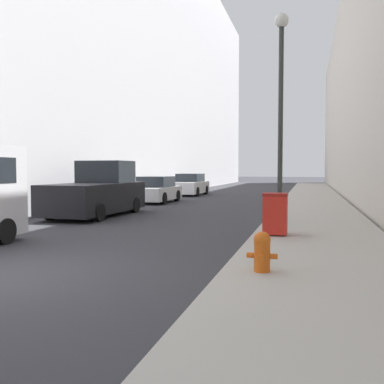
{
  "coord_description": "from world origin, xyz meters",
  "views": [
    {
      "loc": [
        5.31,
        -5.99,
        1.84
      ],
      "look_at": [
        -0.51,
        15.23,
        0.67
      ],
      "focal_mm": 40.0,
      "sensor_mm": 36.0,
      "label": 1
    }
  ],
  "objects_px": {
    "parked_sedan_near": "(156,190)",
    "pickup_truck": "(97,193)",
    "trash_bin": "(275,213)",
    "lamppost": "(281,96)",
    "parked_sedan_far": "(190,185)",
    "fire_hydrant": "(262,251)"
  },
  "relations": [
    {
      "from": "lamppost",
      "to": "parked_sedan_near",
      "type": "distance_m",
      "value": 11.41
    },
    {
      "from": "parked_sedan_near",
      "to": "trash_bin",
      "type": "bearing_deg",
      "value": -56.76
    },
    {
      "from": "parked_sedan_near",
      "to": "fire_hydrant",
      "type": "bearing_deg",
      "value": -64.02
    },
    {
      "from": "lamppost",
      "to": "parked_sedan_near",
      "type": "bearing_deg",
      "value": 131.98
    },
    {
      "from": "fire_hydrant",
      "to": "parked_sedan_far",
      "type": "relative_size",
      "value": 0.15
    },
    {
      "from": "fire_hydrant",
      "to": "parked_sedan_far",
      "type": "distance_m",
      "value": 23.47
    },
    {
      "from": "parked_sedan_near",
      "to": "pickup_truck",
      "type": "bearing_deg",
      "value": -89.48
    },
    {
      "from": "fire_hydrant",
      "to": "trash_bin",
      "type": "distance_m",
      "value": 4.07
    },
    {
      "from": "trash_bin",
      "to": "lamppost",
      "type": "xyz_separation_m",
      "value": [
        -0.1,
        3.16,
        3.5
      ]
    },
    {
      "from": "parked_sedan_near",
      "to": "parked_sedan_far",
      "type": "bearing_deg",
      "value": 89.85
    },
    {
      "from": "parked_sedan_near",
      "to": "lamppost",
      "type": "bearing_deg",
      "value": -48.02
    },
    {
      "from": "fire_hydrant",
      "to": "pickup_truck",
      "type": "distance_m",
      "value": 11.14
    },
    {
      "from": "pickup_truck",
      "to": "fire_hydrant",
      "type": "bearing_deg",
      "value": -48.45
    },
    {
      "from": "pickup_truck",
      "to": "parked_sedan_near",
      "type": "bearing_deg",
      "value": 90.52
    },
    {
      "from": "pickup_truck",
      "to": "parked_sedan_near",
      "type": "xyz_separation_m",
      "value": [
        -0.06,
        6.95,
        -0.24
      ]
    },
    {
      "from": "fire_hydrant",
      "to": "lamppost",
      "type": "xyz_separation_m",
      "value": [
        -0.19,
        7.22,
        3.71
      ]
    },
    {
      "from": "trash_bin",
      "to": "pickup_truck",
      "type": "distance_m",
      "value": 8.45
    },
    {
      "from": "fire_hydrant",
      "to": "trash_bin",
      "type": "relative_size",
      "value": 0.61
    },
    {
      "from": "trash_bin",
      "to": "parked_sedan_far",
      "type": "height_order",
      "value": "parked_sedan_far"
    },
    {
      "from": "trash_bin",
      "to": "lamppost",
      "type": "bearing_deg",
      "value": 91.77
    },
    {
      "from": "lamppost",
      "to": "pickup_truck",
      "type": "height_order",
      "value": "lamppost"
    },
    {
      "from": "pickup_truck",
      "to": "parked_sedan_far",
      "type": "height_order",
      "value": "pickup_truck"
    }
  ]
}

